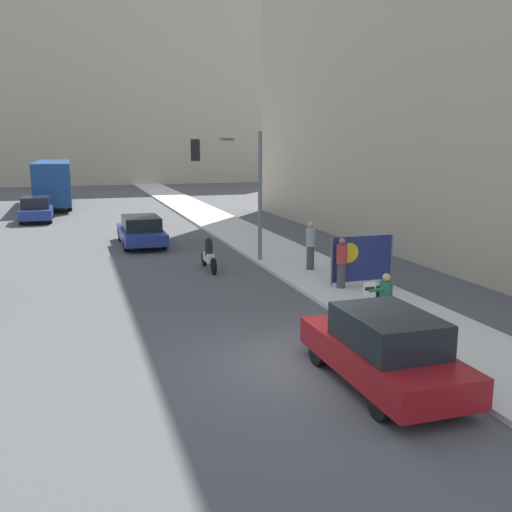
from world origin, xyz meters
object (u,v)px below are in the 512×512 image
object	(u,v)px
parked_car_curbside	(384,349)
traffic_light_pole	(234,174)
seated_protester	(387,295)
car_on_road_nearest	(141,231)
car_on_road_midblock	(36,209)
jogger_on_sidewalk	(342,263)
pedestrian_behind	(311,245)
protest_banner	(362,259)
city_bus_on_road	(53,181)
motorcycle_on_road	(209,256)

from	to	relation	value
parked_car_curbside	traffic_light_pole	bearing A→B (deg)	87.81
seated_protester	traffic_light_pole	bearing A→B (deg)	85.24
traffic_light_pole	parked_car_curbside	world-z (taller)	traffic_light_pole
car_on_road_nearest	car_on_road_midblock	xyz separation A→B (m)	(-5.12, 10.47, 0.05)
jogger_on_sidewalk	traffic_light_pole	bearing A→B (deg)	-87.35
pedestrian_behind	protest_banner	size ratio (longest dim) A/B	0.78
seated_protester	car_on_road_nearest	distance (m)	14.77
car_on_road_nearest	city_bus_on_road	distance (m)	19.89
traffic_light_pole	city_bus_on_road	world-z (taller)	traffic_light_pole
pedestrian_behind	car_on_road_midblock	xyz separation A→B (m)	(-10.35, 18.22, -0.28)
seated_protester	pedestrian_behind	size ratio (longest dim) A/B	0.69
motorcycle_on_road	jogger_on_sidewalk	bearing A→B (deg)	-52.95
jogger_on_sidewalk	car_on_road_midblock	distance (m)	23.40
seated_protester	car_on_road_nearest	size ratio (longest dim) A/B	0.26
seated_protester	city_bus_on_road	size ratio (longest dim) A/B	0.10
seated_protester	protest_banner	size ratio (longest dim) A/B	0.54
seated_protester	car_on_road_nearest	bearing A→B (deg)	93.72
traffic_light_pole	city_bus_on_road	bearing A→B (deg)	106.88
seated_protester	city_bus_on_road	xyz separation A→B (m)	(-9.01, 33.37, 1.16)
parked_car_curbside	seated_protester	bearing A→B (deg)	58.73
protest_banner	car_on_road_midblock	xyz separation A→B (m)	(-11.07, 20.78, -0.22)
seated_protester	traffic_light_pole	xyz separation A→B (m)	(-1.61, 8.99, 2.74)
jogger_on_sidewalk	pedestrian_behind	size ratio (longest dim) A/B	0.92
car_on_road_midblock	city_bus_on_road	bearing A→B (deg)	84.64
protest_banner	traffic_light_pole	bearing A→B (deg)	118.16
car_on_road_midblock	city_bus_on_road	xyz separation A→B (m)	(0.84, 8.91, 1.19)
traffic_light_pole	city_bus_on_road	distance (m)	25.53
protest_banner	motorcycle_on_road	size ratio (longest dim) A/B	1.04
jogger_on_sidewalk	pedestrian_behind	bearing A→B (deg)	-109.73
car_on_road_nearest	jogger_on_sidewalk	bearing A→B (deg)	-64.28
seated_protester	car_on_road_nearest	xyz separation A→B (m)	(-4.72, 13.99, -0.08)
traffic_light_pole	parked_car_curbside	distance (m)	12.74
jogger_on_sidewalk	motorcycle_on_road	world-z (taller)	jogger_on_sidewalk
traffic_light_pole	car_on_road_midblock	xyz separation A→B (m)	(-8.23, 15.47, -2.77)
seated_protester	motorcycle_on_road	bearing A→B (deg)	95.75
city_bus_on_road	motorcycle_on_road	world-z (taller)	city_bus_on_road
traffic_light_pole	motorcycle_on_road	size ratio (longest dim) A/B	2.31
pedestrian_behind	traffic_light_pole	xyz separation A→B (m)	(-2.12, 2.75, 2.49)
protest_banner	parked_car_curbside	size ratio (longest dim) A/B	0.54
car_on_road_nearest	city_bus_on_road	world-z (taller)	city_bus_on_road
city_bus_on_road	parked_car_curbside	bearing A→B (deg)	-79.35
jogger_on_sidewalk	car_on_road_midblock	xyz separation A→B (m)	(-10.22, 21.05, -0.20)
pedestrian_behind	traffic_light_pole	bearing A→B (deg)	39.15
parked_car_curbside	city_bus_on_road	bearing A→B (deg)	100.65
protest_banner	car_on_road_midblock	world-z (taller)	protest_banner
pedestrian_behind	traffic_light_pole	distance (m)	4.27
protest_banner	city_bus_on_road	size ratio (longest dim) A/B	0.19
protest_banner	parked_car_curbside	bearing A→B (deg)	-114.98
pedestrian_behind	car_on_road_nearest	distance (m)	9.36
protest_banner	jogger_on_sidewalk	bearing A→B (deg)	-162.81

